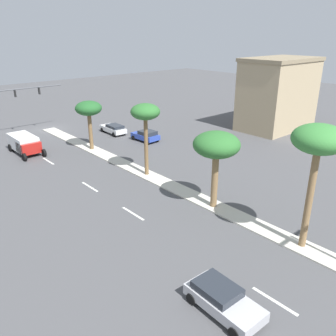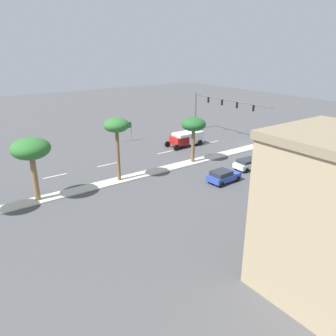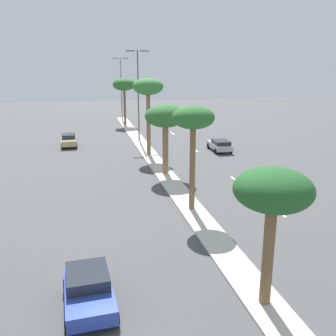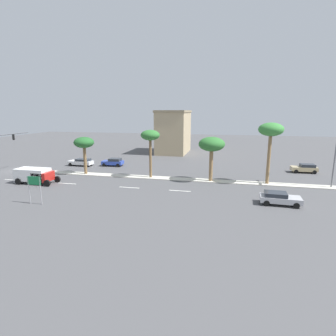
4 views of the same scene
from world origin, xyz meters
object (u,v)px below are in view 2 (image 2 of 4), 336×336
directional_road_sign (127,128)px  sedan_white_center (250,163)px  sedan_blue_outboard (223,176)px  palm_tree_trailing (31,150)px  box_truck (185,138)px  palm_tree_inboard (117,127)px  palm_tree_outboard (194,125)px  traffic_signal_gantry (213,108)px

directional_road_sign → sedan_white_center: bearing=-162.7°
directional_road_sign → sedan_blue_outboard: 21.43m
palm_tree_trailing → sedan_white_center: palm_tree_trailing is taller
sedan_white_center → box_truck: bearing=1.5°
palm_tree_inboard → palm_tree_trailing: bearing=89.2°
sedan_white_center → palm_tree_inboard: bearing=68.5°
directional_road_sign → palm_tree_outboard: size_ratio=0.53×
box_truck → directional_road_sign: bearing=38.4°
palm_tree_inboard → sedan_white_center: size_ratio=1.55×
sedan_blue_outboard → sedan_white_center: sedan_blue_outboard is taller
sedan_blue_outboard → box_truck: size_ratio=0.68×
directional_road_sign → traffic_signal_gantry: bearing=-108.4°
box_truck → sedan_blue_outboard: bearing=158.1°
palm_tree_inboard → sedan_blue_outboard: (-7.24, -9.36, -5.52)m
palm_tree_outboard → palm_tree_trailing: size_ratio=0.93×
sedan_white_center → palm_tree_trailing: bearing=75.8°
directional_road_sign → palm_tree_trailing: (-14.01, 18.05, 3.04)m
sedan_blue_outboard → palm_tree_trailing: bearing=68.2°
palm_tree_inboard → sedan_blue_outboard: palm_tree_inboard is taller
traffic_signal_gantry → palm_tree_inboard: 25.05m
traffic_signal_gantry → sedan_white_center: traffic_signal_gantry is taller
traffic_signal_gantry → sedan_blue_outboard: (-16.68, 13.79, -3.79)m
palm_tree_trailing → sedan_white_center: bearing=-104.2°
traffic_signal_gantry → box_truck: size_ratio=2.91×
traffic_signal_gantry → box_truck: (-2.82, 8.22, -3.36)m
palm_tree_trailing → sedan_white_center: 25.50m
palm_tree_trailing → sedan_white_center: (-6.13, -24.32, -4.57)m
directional_road_sign → palm_tree_outboard: (-14.11, -1.93, 2.74)m
box_truck → palm_tree_outboard: bearing=148.6°
palm_tree_trailing → sedan_blue_outboard: palm_tree_trailing is taller
palm_tree_inboard → sedan_blue_outboard: bearing=-127.7°
directional_road_sign → palm_tree_trailing: palm_tree_trailing is taller
directional_road_sign → palm_tree_inboard: (-14.13, 8.98, 4.02)m
sedan_white_center → sedan_blue_outboard: bearing=101.8°
sedan_blue_outboard → box_truck: box_truck is taller
directional_road_sign → palm_tree_inboard: size_ratio=0.43×
traffic_signal_gantry → sedan_white_center: bearing=152.9°
palm_tree_outboard → palm_tree_trailing: palm_tree_trailing is taller
palm_tree_inboard → box_truck: (6.61, -14.93, -5.09)m
directional_road_sign → palm_tree_inboard: palm_tree_inboard is taller
sedan_white_center → box_truck: box_truck is taller
palm_tree_trailing → sedan_blue_outboard: bearing=-111.8°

